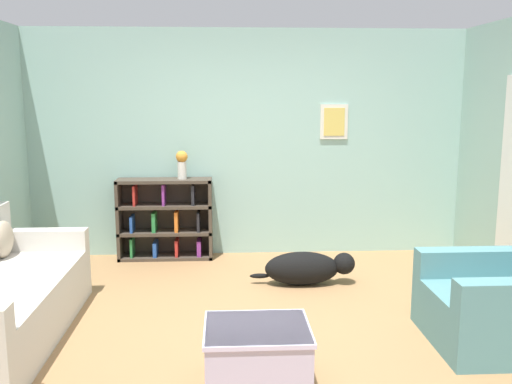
{
  "coord_description": "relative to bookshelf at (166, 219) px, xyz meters",
  "views": [
    {
      "loc": [
        -0.26,
        -4.36,
        1.89
      ],
      "look_at": [
        0.0,
        0.4,
        1.05
      ],
      "focal_mm": 40.0,
      "sensor_mm": 36.0,
      "label": 1
    }
  ],
  "objects": [
    {
      "name": "vase",
      "position": [
        0.2,
        -0.02,
        0.65
      ],
      "size": [
        0.13,
        0.13,
        0.32
      ],
      "color": "silver",
      "rests_on": "bookshelf"
    },
    {
      "name": "dog",
      "position": [
        1.48,
        -1.03,
        -0.28
      ],
      "size": [
        1.05,
        0.3,
        0.33
      ],
      "color": "black",
      "rests_on": "ground_plane"
    },
    {
      "name": "recliner_chair",
      "position": [
        2.84,
        -2.43,
        -0.12
      ],
      "size": [
        1.07,
        0.97,
        0.98
      ],
      "color": "slate",
      "rests_on": "ground_plane"
    },
    {
      "name": "bookshelf",
      "position": [
        0.0,
        0.0,
        0.0
      ],
      "size": [
        1.07,
        0.3,
        0.92
      ],
      "color": "#42382D",
      "rests_on": "ground_plane"
    },
    {
      "name": "wall_back",
      "position": [
        0.95,
        0.2,
        0.85
      ],
      "size": [
        5.6,
        0.13,
        2.6
      ],
      "color": "#93BCB2",
      "rests_on": "ground_plane"
    },
    {
      "name": "ground_plane",
      "position": [
        0.94,
        -2.05,
        -0.45
      ],
      "size": [
        14.0,
        14.0,
        0.0
      ],
      "primitive_type": "plane",
      "color": "#997047"
    },
    {
      "name": "coffee_table",
      "position": [
        0.88,
        -2.93,
        -0.24
      ],
      "size": [
        0.69,
        0.58,
        0.38
      ],
      "color": "#BCB2D1",
      "rests_on": "ground_plane"
    }
  ]
}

